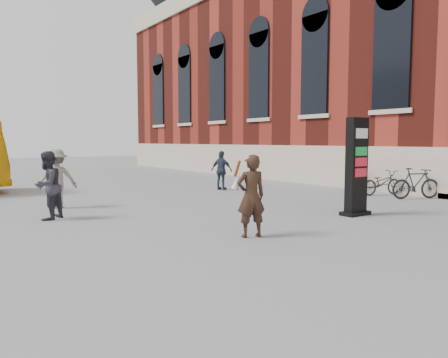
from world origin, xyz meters
TOP-DOWN VIEW (x-y plane):
  - ground at (0.00, 0.00)m, footprint 100.00×100.00m
  - station at (15.48, 6.00)m, footprint 12.15×44.50m
  - info_pylon at (4.15, 1.31)m, footprint 0.85×0.43m
  - woman at (0.12, 0.80)m, footprint 0.76×0.72m
  - pedestrian_a at (-2.90, 5.36)m, footprint 1.08×1.07m
  - pedestrian_b at (-2.20, 7.30)m, footprint 1.24×0.82m
  - pedestrian_c at (4.62, 8.46)m, footprint 0.79×1.02m
  - bike_5 at (8.60, 2.28)m, footprint 1.86×1.20m
  - bike_6 at (8.60, 3.65)m, footprint 1.84×0.93m
  - bike_7 at (8.60, 4.85)m, footprint 1.89×0.96m

SIDE VIEW (x-z plane):
  - ground at x=0.00m, z-range 0.00..0.00m
  - bike_6 at x=8.60m, z-range 0.00..0.92m
  - bike_5 at x=8.60m, z-range 0.00..1.09m
  - bike_7 at x=8.60m, z-range 0.00..1.09m
  - pedestrian_c at x=4.62m, z-range 0.00..1.61m
  - pedestrian_a at x=-2.90m, z-range 0.00..1.76m
  - woman at x=0.12m, z-range 0.02..1.76m
  - pedestrian_b at x=-2.20m, z-range 0.00..1.79m
  - info_pylon at x=4.15m, z-range 0.00..2.64m
  - station at x=15.48m, z-range -1.49..17.66m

